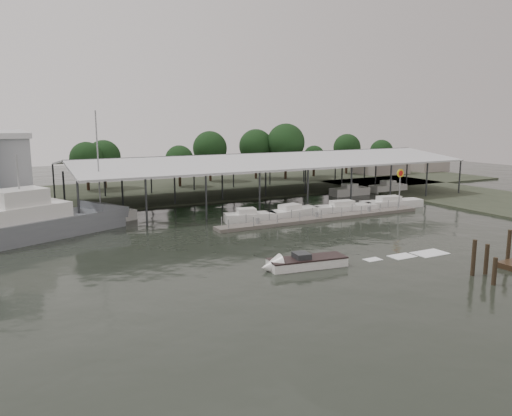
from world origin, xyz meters
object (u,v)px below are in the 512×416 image
white_sailboat (97,219)px  speedboat_underway (300,263)px  shell_fuel_sign (400,181)px  grey_trawler (34,223)px

white_sailboat → speedboat_underway: white_sailboat is taller
white_sailboat → speedboat_underway: (11.43, -25.24, -0.26)m
shell_fuel_sign → white_sailboat: white_sailboat is taller
shell_fuel_sign → speedboat_underway: shell_fuel_sign is taller
speedboat_underway → white_sailboat: bearing=-57.9°
grey_trawler → speedboat_underway: 27.92m
white_sailboat → speedboat_underway: bearing=-89.0°
shell_fuel_sign → grey_trawler: 43.90m
grey_trawler → white_sailboat: 7.99m
grey_trawler → speedboat_underway: size_ratio=1.09×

